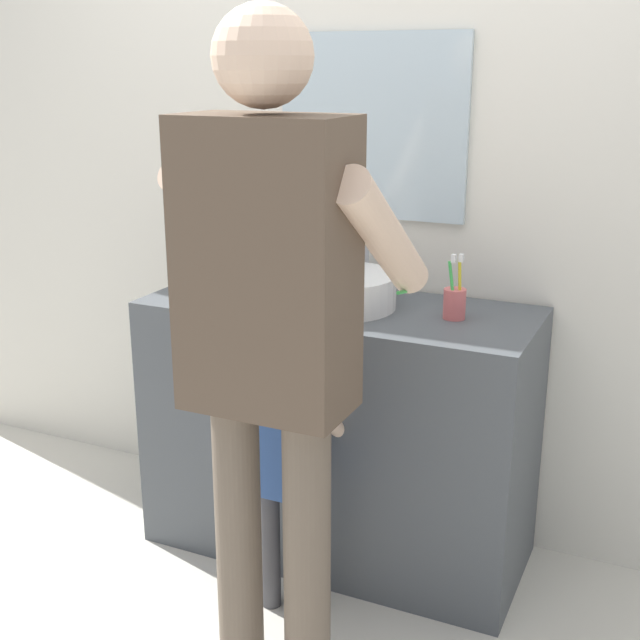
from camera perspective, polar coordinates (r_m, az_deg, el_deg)
name	(u,v)px	position (r m, az deg, el deg)	size (l,w,h in m)	color
ground_plane	(301,589)	(2.90, -1.31, -17.87)	(14.00, 14.00, 0.00)	silver
back_wall	(377,157)	(2.96, 3.90, 11.07)	(4.40, 0.10, 2.70)	silver
vanity_cabinet	(338,430)	(2.91, 1.25, -7.49)	(1.30, 0.54, 0.90)	#4C5156
sink_basin	(337,290)	(2.72, 1.15, 2.08)	(0.39, 0.39, 0.11)	white
faucet	(364,267)	(2.92, 2.99, 3.62)	(0.18, 0.14, 0.18)	#B7BABF
toothbrush_cup	(455,302)	(2.62, 9.17, 1.24)	(0.07, 0.07, 0.21)	#D86666
child_toddler	(285,455)	(2.55, -2.41, -9.16)	(0.28, 0.28, 0.89)	#47474C
adult_parent	(271,310)	(2.06, -3.36, 0.66)	(0.56, 0.58, 1.79)	#6B5B4C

